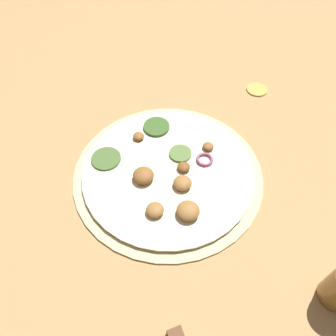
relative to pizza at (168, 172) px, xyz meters
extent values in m
plane|color=tan|center=(0.00, 0.00, -0.01)|extent=(3.00, 3.00, 0.00)
cylinder|color=beige|center=(0.00, 0.00, 0.00)|extent=(0.34, 0.34, 0.01)
cylinder|color=#EFE5C1|center=(0.00, 0.00, 0.00)|extent=(0.31, 0.31, 0.00)
ellipsoid|color=brown|center=(0.05, -0.08, 0.01)|extent=(0.02, 0.02, 0.01)
ellipsoid|color=#996633|center=(-0.09, -0.03, 0.01)|extent=(0.04, 0.04, 0.02)
ellipsoid|color=brown|center=(-0.01, 0.04, 0.01)|extent=(0.04, 0.04, 0.02)
cylinder|color=#385B23|center=(0.11, 0.01, 0.01)|extent=(0.05, 0.05, 0.01)
cylinder|color=#567538|center=(0.04, -0.03, 0.01)|extent=(0.04, 0.04, 0.00)
ellipsoid|color=#996633|center=(-0.08, 0.03, 0.01)|extent=(0.03, 0.03, 0.01)
cylinder|color=#47662D|center=(0.04, 0.11, 0.01)|extent=(0.05, 0.05, 0.00)
torus|color=#934266|center=(0.02, -0.07, 0.01)|extent=(0.03, 0.03, 0.01)
ellipsoid|color=brown|center=(0.00, -0.03, 0.01)|extent=(0.02, 0.02, 0.01)
ellipsoid|color=brown|center=(0.08, 0.05, 0.01)|extent=(0.02, 0.02, 0.01)
ellipsoid|color=#996633|center=(-0.03, -0.02, 0.01)|extent=(0.03, 0.03, 0.02)
cylinder|color=gold|center=(0.22, -0.22, 0.00)|extent=(0.05, 0.05, 0.01)
camera|label=1|loc=(-0.35, 0.03, 0.47)|focal=35.00mm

